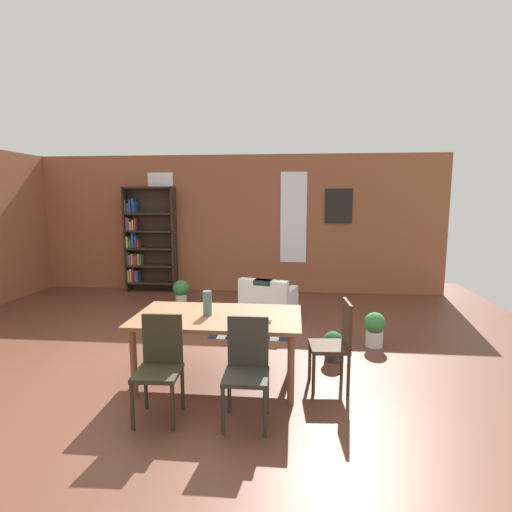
% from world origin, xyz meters
% --- Properties ---
extents(ground_plane, '(10.68, 10.68, 0.00)m').
position_xyz_m(ground_plane, '(0.00, 0.00, 0.00)').
color(ground_plane, brown).
extents(back_wall_brick, '(9.21, 0.12, 2.94)m').
position_xyz_m(back_wall_brick, '(0.00, 4.13, 1.47)').
color(back_wall_brick, '#955435').
rests_on(back_wall_brick, ground).
extents(window_pane_0, '(0.55, 0.02, 1.91)m').
position_xyz_m(window_pane_0, '(-1.44, 4.06, 1.61)').
color(window_pane_0, white).
extents(window_pane_1, '(0.55, 0.02, 1.91)m').
position_xyz_m(window_pane_1, '(1.44, 4.06, 1.61)').
color(window_pane_1, white).
extents(dining_table, '(1.80, 1.02, 0.76)m').
position_xyz_m(dining_table, '(0.65, -0.32, 0.68)').
color(dining_table, brown).
rests_on(dining_table, ground).
extents(vase_on_table, '(0.10, 0.10, 0.27)m').
position_xyz_m(vase_on_table, '(0.53, -0.32, 0.90)').
color(vase_on_table, '#4C7266').
rests_on(vase_on_table, dining_table).
extents(tealight_candle_0, '(0.04, 0.04, 0.04)m').
position_xyz_m(tealight_candle_0, '(1.23, -0.52, 0.78)').
color(tealight_candle_0, silver).
rests_on(tealight_candle_0, dining_table).
extents(tealight_candle_1, '(0.04, 0.04, 0.03)m').
position_xyz_m(tealight_candle_1, '(0.84, -0.56, 0.78)').
color(tealight_candle_1, silver).
rests_on(tealight_candle_1, dining_table).
extents(dining_chair_near_left, '(0.42, 0.42, 0.95)m').
position_xyz_m(dining_chair_near_left, '(0.24, -1.05, 0.51)').
color(dining_chair_near_left, '#2E2A1A').
rests_on(dining_chair_near_left, ground).
extents(dining_chair_head_right, '(0.43, 0.43, 0.95)m').
position_xyz_m(dining_chair_head_right, '(1.92, -0.31, 0.51)').
color(dining_chair_head_right, '#3C291A').
rests_on(dining_chair_head_right, ground).
extents(dining_chair_near_right, '(0.41, 0.41, 0.95)m').
position_xyz_m(dining_chair_near_right, '(1.05, -1.05, 0.51)').
color(dining_chair_near_right, '#2F2D25').
rests_on(dining_chair_near_right, ground).
extents(bookshelf_tall, '(1.10, 0.29, 2.27)m').
position_xyz_m(bookshelf_tall, '(-1.73, 3.89, 1.12)').
color(bookshelf_tall, '#2D2319').
rests_on(bookshelf_tall, ground).
extents(armchair_white, '(0.97, 0.97, 0.75)m').
position_xyz_m(armchair_white, '(1.05, 1.96, 0.28)').
color(armchair_white, white).
rests_on(armchair_white, ground).
extents(potted_plant_by_shelf, '(0.25, 0.25, 0.38)m').
position_xyz_m(potted_plant_by_shelf, '(1.96, 0.39, 0.20)').
color(potted_plant_by_shelf, '#333338').
rests_on(potted_plant_by_shelf, ground).
extents(potted_plant_corner, '(0.32, 0.32, 0.43)m').
position_xyz_m(potted_plant_corner, '(-0.75, 3.04, 0.23)').
color(potted_plant_corner, silver).
rests_on(potted_plant_corner, ground).
extents(potted_plant_window, '(0.29, 0.29, 0.48)m').
position_xyz_m(potted_plant_window, '(2.58, 0.95, 0.26)').
color(potted_plant_window, silver).
rests_on(potted_plant_window, ground).
extents(striped_rug, '(1.17, 0.95, 0.01)m').
position_xyz_m(striped_rug, '(0.80, 1.49, 0.00)').
color(striped_rug, '#1E1E33').
rests_on(striped_rug, ground).
extents(framed_picture, '(0.56, 0.03, 0.72)m').
position_xyz_m(framed_picture, '(2.37, 4.05, 1.86)').
color(framed_picture, black).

